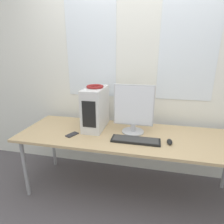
# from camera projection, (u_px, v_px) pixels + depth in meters

# --- Properties ---
(ground_plane) EXTENTS (14.00, 14.00, 0.00)m
(ground_plane) POSITION_uv_depth(u_px,v_px,m) (122.00, 217.00, 1.82)
(ground_plane) COLOR #565156
(wall_back) EXTENTS (8.00, 0.07, 2.70)m
(wall_back) POSITION_uv_depth(u_px,v_px,m) (137.00, 68.00, 2.22)
(wall_back) COLOR silver
(wall_back) RESTS_ON ground_plane
(desk) EXTENTS (2.32, 0.76, 0.71)m
(desk) POSITION_uv_depth(u_px,v_px,m) (129.00, 139.00, 1.96)
(desk) COLOR tan
(desk) RESTS_ON ground_plane
(pc_tower) EXTENTS (0.20, 0.45, 0.46)m
(pc_tower) POSITION_uv_depth(u_px,v_px,m) (96.00, 108.00, 2.07)
(pc_tower) COLOR silver
(pc_tower) RESTS_ON desk
(headphones) EXTENTS (0.18, 0.18, 0.03)m
(headphones) POSITION_uv_depth(u_px,v_px,m) (95.00, 87.00, 2.00)
(headphones) COLOR maroon
(headphones) RESTS_ON pc_tower
(monitor_main) EXTENTS (0.41, 0.23, 0.51)m
(monitor_main) POSITION_uv_depth(u_px,v_px,m) (134.00, 110.00, 1.93)
(monitor_main) COLOR #B7B7BC
(monitor_main) RESTS_ON desk
(keyboard) EXTENTS (0.47, 0.15, 0.02)m
(keyboard) POSITION_uv_depth(u_px,v_px,m) (136.00, 140.00, 1.80)
(keyboard) COLOR black
(keyboard) RESTS_ON desk
(mouse) EXTENTS (0.05, 0.10, 0.04)m
(mouse) POSITION_uv_depth(u_px,v_px,m) (170.00, 142.00, 1.76)
(mouse) COLOR black
(mouse) RESTS_ON desk
(cell_phone) EXTENTS (0.11, 0.15, 0.01)m
(cell_phone) POSITION_uv_depth(u_px,v_px,m) (72.00, 135.00, 1.94)
(cell_phone) COLOR #232328
(cell_phone) RESTS_ON desk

